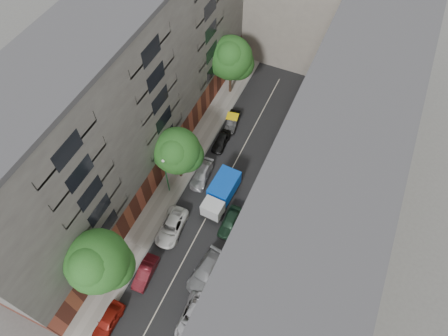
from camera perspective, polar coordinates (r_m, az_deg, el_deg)
The scene contains 21 objects.
ground at distance 47.67m, azimuth -0.03°, elevation -2.34°, with size 120.00×120.00×0.00m, color #4C4C49.
road_surface at distance 47.66m, azimuth -0.03°, elevation -2.33°, with size 8.00×44.00×0.02m, color black.
sidewalk_left at distance 49.11m, azimuth -5.89°, elevation -0.06°, with size 3.00×44.00×0.15m, color gray.
sidewalk_right at distance 46.71m, azimuth 6.16°, elevation -4.60°, with size 3.00×44.00×0.15m, color gray.
building_left at distance 43.79m, azimuth -13.48°, elevation 9.78°, with size 8.00×44.00×20.00m, color #4B4946.
building_right at distance 38.19m, azimuth 15.21°, elevation 0.08°, with size 8.00×44.00×20.00m, color beige.
tarp_truck at distance 45.23m, azimuth -0.43°, elevation -3.62°, with size 2.65×6.13×2.78m.
car_left_0 at distance 42.22m, azimuth -16.22°, elevation -20.24°, with size 1.61×4.00×1.36m, color maroon.
car_left_1 at distance 42.92m, azimuth -11.17°, elevation -14.42°, with size 1.38×3.97×1.31m, color #4C0F15.
car_left_2 at distance 44.50m, azimuth -7.52°, elevation -8.34°, with size 2.35×5.10×1.42m, color silver.
car_left_3 at distance 47.72m, azimuth -3.19°, elevation -0.94°, with size 1.82×4.47×1.30m, color #B4B4B9.
car_left_4 at distance 50.68m, azimuth -0.42°, elevation 3.86°, with size 1.50×3.74×1.27m, color black.
car_left_5 at distance 52.80m, azimuth 1.20°, elevation 6.65°, with size 1.36×3.89×1.28m, color black.
car_right_0 at distance 40.95m, azimuth -4.51°, elevation -20.45°, with size 2.26×4.90×1.36m, color #B3B3B8.
car_right_1 at distance 42.15m, azimuth -2.64°, elevation -14.52°, with size 2.09×5.13×1.49m, color gray.
car_right_2 at distance 44.42m, azimuth 0.85°, elevation -7.68°, with size 1.66×4.13×1.41m, color black.
tree_near at distance 37.87m, azimuth -17.53°, elevation -12.87°, with size 5.97×5.79×9.62m.
tree_mid at distance 44.58m, azimuth -6.67°, elevation 2.21°, with size 5.58×5.35×7.52m.
tree_far at distance 53.43m, azimuth 1.00°, elevation 15.23°, with size 5.93×5.75×8.82m.
lamp_post at distance 44.33m, azimuth -8.34°, elevation -0.59°, with size 0.36×0.36×6.12m.
pedestrian at distance 50.70m, azimuth 8.60°, elevation 3.85°, with size 0.68×0.45×1.87m, color black.
Camera 1 is at (10.44, -23.27, 40.27)m, focal length 32.00 mm.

